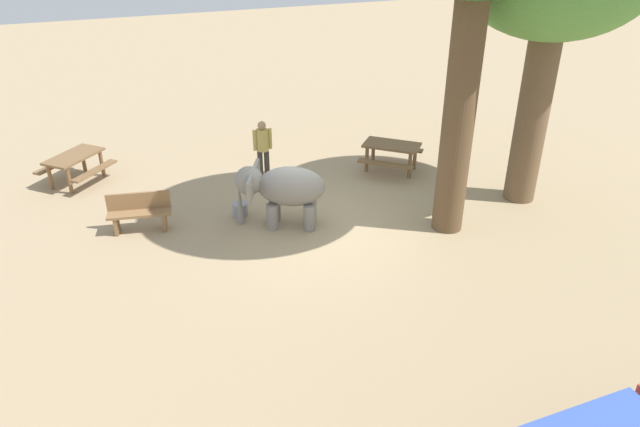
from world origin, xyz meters
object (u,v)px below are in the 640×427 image
(wooden_bench, at_px, (139,211))
(picnic_table_far, at_px, (75,162))
(elephant, at_px, (282,189))
(person_handler, at_px, (263,146))
(feed_bucket, at_px, (240,210))
(picnic_table_near, at_px, (391,151))

(wooden_bench, height_order, picnic_table_far, wooden_bench)
(elephant, relative_size, person_handler, 1.26)
(person_handler, bearing_deg, picnic_table_far, -105.93)
(wooden_bench, bearing_deg, person_handler, -143.11)
(person_handler, bearing_deg, wooden_bench, -61.44)
(wooden_bench, relative_size, feed_bucket, 4.03)
(wooden_bench, relative_size, picnic_table_far, 0.69)
(picnic_table_near, bearing_deg, elephant, 68.13)
(picnic_table_near, distance_m, picnic_table_far, 8.43)
(picnic_table_far, bearing_deg, feed_bucket, -89.79)
(elephant, relative_size, feed_bucket, 5.67)
(elephant, distance_m, feed_bucket, 1.36)
(person_handler, bearing_deg, feed_bucket, -29.29)
(feed_bucket, bearing_deg, picnic_table_far, -43.92)
(picnic_table_far, relative_size, feed_bucket, 5.85)
(wooden_bench, bearing_deg, feed_bucket, -173.25)
(elephant, height_order, picnic_table_far, elephant)
(elephant, xyz_separation_m, picnic_table_far, (4.34, -4.18, -0.33))
(wooden_bench, xyz_separation_m, picnic_table_near, (-6.83, -0.88, 0.12))
(elephant, distance_m, person_handler, 2.61)
(person_handler, xyz_separation_m, picnic_table_far, (4.67, -1.59, -0.36))
(picnic_table_near, bearing_deg, picnic_table_far, 25.91)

